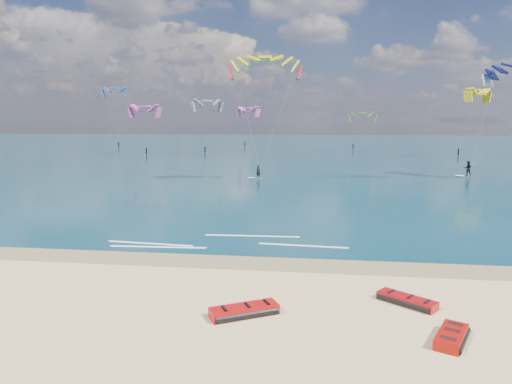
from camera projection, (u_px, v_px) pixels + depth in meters
ground at (278, 175)px, 59.15m from camera, size 320.00×320.00×0.00m
wet_sand_strip at (220, 261)px, 22.90m from camera, size 320.00×2.40×0.01m
sea at (298, 147)px, 121.84m from camera, size 320.00×200.00×0.04m
packed_kite_left at (244, 315)px, 16.57m from camera, size 2.93×2.30×0.41m
packed_kite_mid at (407, 304)px, 17.57m from camera, size 2.55×2.29×0.37m
packed_kite_right at (451, 342)px, 14.59m from camera, size 1.90×2.34×0.40m
kitesurfer_main at (262, 112)px, 51.50m from camera, size 8.25×6.48×15.20m
kitesurfer_far at (497, 112)px, 53.97m from camera, size 10.69×7.27×14.94m
shoreline_foam at (216, 243)px, 26.24m from camera, size 13.80×3.59×0.01m
distant_kites at (248, 126)px, 99.32m from camera, size 84.23×31.77×14.69m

